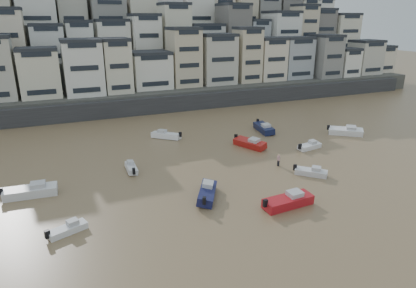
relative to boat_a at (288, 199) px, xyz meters
name	(u,v)px	position (x,y,z in m)	size (l,w,h in m)	color
harbor_wall	(155,105)	(-1.86, 47.17, 0.88)	(140.00, 3.00, 3.50)	#38383A
hillside	(134,41)	(2.87, 87.01, 12.14)	(141.04, 66.00, 50.00)	#4C4C47
boat_a	(288,199)	(0.00, 0.00, 0.00)	(6.39, 2.09, 1.74)	#A9141C
boat_b	(311,171)	(7.72, 5.91, -0.26)	(4.48, 1.47, 1.22)	silver
boat_c	(207,191)	(-7.33, 5.34, -0.06)	(5.99, 1.96, 1.63)	#151843
boat_d	(310,145)	(14.05, 14.45, -0.25)	(4.54, 1.48, 1.24)	white
boat_e	(250,142)	(5.82, 18.93, -0.04)	(6.08, 1.99, 1.66)	#A01713
boat_f	(131,167)	(-13.65, 16.64, -0.30)	(4.19, 1.37, 1.14)	silver
boat_g	(346,130)	(24.62, 18.07, -0.02)	(6.27, 2.05, 1.71)	white
boat_h	(166,134)	(-5.09, 28.63, -0.11)	(5.56, 1.82, 1.52)	white
boat_i	(264,127)	(12.43, 25.52, 0.02)	(6.54, 2.14, 1.78)	#131A3C
boat_j	(67,228)	(-22.49, 3.82, -0.32)	(4.03, 1.32, 1.10)	silver
boat_k	(30,189)	(-25.92, 13.72, -0.01)	(6.33, 2.07, 1.73)	silver
person_pink	(278,160)	(5.61, 10.41, 0.00)	(0.44, 0.44, 1.74)	#BA8389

